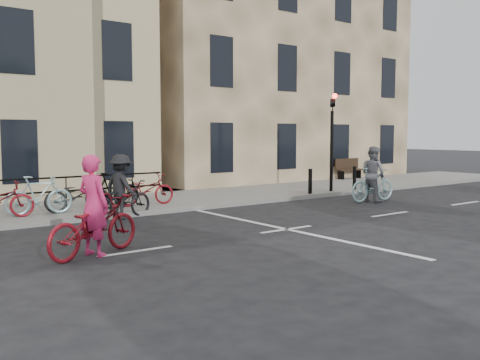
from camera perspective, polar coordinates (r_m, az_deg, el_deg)
ground at (r=13.03m, az=5.00°, el=-5.28°), size 120.00×120.00×0.00m
sidewalk at (r=16.32m, az=-20.43°, el=-3.23°), size 46.00×4.00×0.15m
building_east at (r=28.83m, az=0.85°, el=12.63°), size 14.00×10.00×12.00m
traffic_light at (r=20.28m, az=9.80°, el=5.30°), size 0.18×0.30×3.90m
bollard_east at (r=19.43m, az=7.50°, el=-0.13°), size 0.14×0.14×0.90m
bollard_west at (r=21.18m, az=12.11°, el=0.23°), size 0.14×0.14×0.90m
bench at (r=26.17m, az=11.47°, el=1.29°), size 1.60×0.41×0.97m
parked_bikes at (r=15.23m, az=-20.70°, el=-1.65°), size 8.30×1.23×1.05m
cyclist_pink at (r=10.52m, az=-15.34°, el=-4.22°), size 2.29×1.47×1.93m
cyclist_grey at (r=18.64m, az=13.99°, el=0.05°), size 1.99×0.97×1.89m
cyclist_dark at (r=14.80m, az=-12.55°, el=-1.43°), size 2.09×1.27×1.77m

